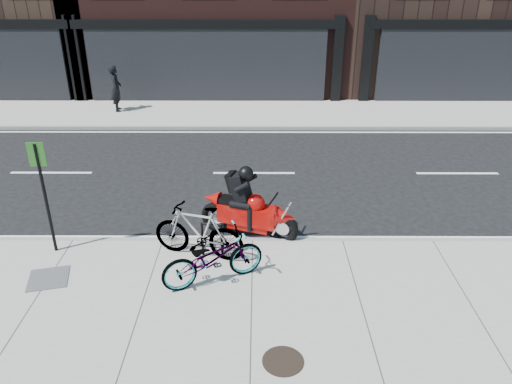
{
  "coord_description": "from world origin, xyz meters",
  "views": [
    {
      "loc": [
        0.11,
        -11.46,
        5.95
      ],
      "look_at": [
        0.07,
        -1.11,
        0.9
      ],
      "focal_mm": 35.0,
      "sensor_mm": 36.0,
      "label": 1
    }
  ],
  "objects_px": {
    "pedestrian": "(116,88)",
    "bicycle_rear": "(198,231)",
    "bike_rack": "(212,237)",
    "motorcycle": "(253,210)",
    "sign_post": "(44,189)",
    "utility_grate": "(48,278)",
    "bicycle_front": "(213,258)",
    "manhole_cover": "(283,361)"
  },
  "relations": [
    {
      "from": "sign_post",
      "to": "motorcycle",
      "type": "bearing_deg",
      "value": 5.58
    },
    {
      "from": "manhole_cover",
      "to": "bike_rack",
      "type": "bearing_deg",
      "value": 114.14
    },
    {
      "from": "bicycle_front",
      "to": "motorcycle",
      "type": "distance_m",
      "value": 2.0
    },
    {
      "from": "bicycle_front",
      "to": "bicycle_rear",
      "type": "height_order",
      "value": "bicycle_rear"
    },
    {
      "from": "bicycle_rear",
      "to": "bike_rack",
      "type": "bearing_deg",
      "value": 106.16
    },
    {
      "from": "motorcycle",
      "to": "utility_grate",
      "type": "bearing_deg",
      "value": -136.45
    },
    {
      "from": "bike_rack",
      "to": "utility_grate",
      "type": "bearing_deg",
      "value": -165.18
    },
    {
      "from": "pedestrian",
      "to": "motorcycle",
      "type": "bearing_deg",
      "value": -161.95
    },
    {
      "from": "bike_rack",
      "to": "pedestrian",
      "type": "height_order",
      "value": "pedestrian"
    },
    {
      "from": "motorcycle",
      "to": "sign_post",
      "type": "distance_m",
      "value": 4.38
    },
    {
      "from": "utility_grate",
      "to": "sign_post",
      "type": "relative_size",
      "value": 0.31
    },
    {
      "from": "bicycle_rear",
      "to": "sign_post",
      "type": "bearing_deg",
      "value": -77.52
    },
    {
      "from": "sign_post",
      "to": "bicycle_front",
      "type": "bearing_deg",
      "value": -22.17
    },
    {
      "from": "pedestrian",
      "to": "bike_rack",
      "type": "bearing_deg",
      "value": -167.96
    },
    {
      "from": "bike_rack",
      "to": "motorcycle",
      "type": "relative_size",
      "value": 0.35
    },
    {
      "from": "motorcycle",
      "to": "manhole_cover",
      "type": "distance_m",
      "value": 4.04
    },
    {
      "from": "bicycle_front",
      "to": "pedestrian",
      "type": "xyz_separation_m",
      "value": [
        -4.73,
        11.4,
        0.36
      ]
    },
    {
      "from": "utility_grate",
      "to": "sign_post",
      "type": "xyz_separation_m",
      "value": [
        -0.22,
        1.04,
        1.46
      ]
    },
    {
      "from": "motorcycle",
      "to": "bicycle_rear",
      "type": "bearing_deg",
      "value": -119.73
    },
    {
      "from": "manhole_cover",
      "to": "sign_post",
      "type": "bearing_deg",
      "value": 145.92
    },
    {
      "from": "bicycle_front",
      "to": "pedestrian",
      "type": "distance_m",
      "value": 12.35
    },
    {
      "from": "bike_rack",
      "to": "pedestrian",
      "type": "xyz_separation_m",
      "value": [
        -4.64,
        10.51,
        0.44
      ]
    },
    {
      "from": "motorcycle",
      "to": "manhole_cover",
      "type": "relative_size",
      "value": 3.43
    },
    {
      "from": "bike_rack",
      "to": "bicycle_rear",
      "type": "xyz_separation_m",
      "value": [
        -0.28,
        0.0,
        0.13
      ]
    },
    {
      "from": "bicycle_front",
      "to": "pedestrian",
      "type": "relative_size",
      "value": 1.13
    },
    {
      "from": "manhole_cover",
      "to": "utility_grate",
      "type": "distance_m",
      "value": 5.0
    },
    {
      "from": "bicycle_front",
      "to": "motorcycle",
      "type": "xyz_separation_m",
      "value": [
        0.74,
        1.86,
        0.05
      ]
    },
    {
      "from": "motorcycle",
      "to": "sign_post",
      "type": "relative_size",
      "value": 0.92
    },
    {
      "from": "bicycle_front",
      "to": "pedestrian",
      "type": "bearing_deg",
      "value": -1.5
    },
    {
      "from": "pedestrian",
      "to": "bicycle_rear",
      "type": "bearing_deg",
      "value": -169.24
    },
    {
      "from": "motorcycle",
      "to": "sign_post",
      "type": "bearing_deg",
      "value": -150.44
    },
    {
      "from": "bicycle_rear",
      "to": "pedestrian",
      "type": "distance_m",
      "value": 11.38
    },
    {
      "from": "bike_rack",
      "to": "motorcycle",
      "type": "height_order",
      "value": "motorcycle"
    },
    {
      "from": "pedestrian",
      "to": "manhole_cover",
      "type": "bearing_deg",
      "value": -167.89
    },
    {
      "from": "bicycle_rear",
      "to": "utility_grate",
      "type": "xyz_separation_m",
      "value": [
        -2.89,
        -0.84,
        -0.58
      ]
    },
    {
      "from": "bicycle_rear",
      "to": "manhole_cover",
      "type": "relative_size",
      "value": 2.98
    },
    {
      "from": "bike_rack",
      "to": "bicycle_rear",
      "type": "relative_size",
      "value": 0.4
    },
    {
      "from": "motorcycle",
      "to": "utility_grate",
      "type": "distance_m",
      "value": 4.42
    },
    {
      "from": "bicycle_front",
      "to": "bicycle_rear",
      "type": "distance_m",
      "value": 0.97
    },
    {
      "from": "bicycle_front",
      "to": "utility_grate",
      "type": "distance_m",
      "value": 3.3
    },
    {
      "from": "bicycle_front",
      "to": "sign_post",
      "type": "height_order",
      "value": "sign_post"
    },
    {
      "from": "bike_rack",
      "to": "utility_grate",
      "type": "distance_m",
      "value": 3.3
    }
  ]
}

